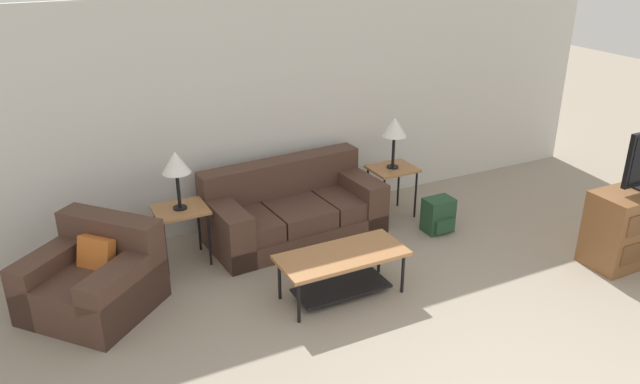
% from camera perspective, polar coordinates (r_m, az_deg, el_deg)
% --- Properties ---
extents(wall_back, '(8.86, 0.06, 2.60)m').
position_cam_1_polar(wall_back, '(7.18, -3.51, 7.58)').
color(wall_back, silver).
rests_on(wall_back, ground_plane).
extents(couch, '(1.98, 1.03, 0.82)m').
position_cam_1_polar(couch, '(6.96, -2.49, -1.76)').
color(couch, '#4C3328').
rests_on(couch, ground_plane).
extents(armchair, '(1.38, 1.38, 0.80)m').
position_cam_1_polar(armchair, '(6.04, -19.94, -7.58)').
color(armchair, '#4C3328').
rests_on(armchair, ground_plane).
extents(coffee_table, '(1.21, 0.54, 0.45)m').
position_cam_1_polar(coffee_table, '(5.84, 2.01, -6.67)').
color(coffee_table, '#A87042').
rests_on(coffee_table, ground_plane).
extents(side_table_left, '(0.53, 0.45, 0.61)m').
position_cam_1_polar(side_table_left, '(6.45, -12.61, -2.05)').
color(side_table_left, '#A87042').
rests_on(side_table_left, ground_plane).
extents(side_table_right, '(0.53, 0.45, 0.61)m').
position_cam_1_polar(side_table_right, '(7.39, 6.62, 1.73)').
color(side_table_right, '#A87042').
rests_on(side_table_right, ground_plane).
extents(table_lamp_left, '(0.28, 0.28, 0.61)m').
position_cam_1_polar(table_lamp_left, '(6.24, -13.05, 2.53)').
color(table_lamp_left, black).
rests_on(table_lamp_left, side_table_left).
extents(table_lamp_right, '(0.28, 0.28, 0.61)m').
position_cam_1_polar(table_lamp_right, '(7.21, 6.82, 5.81)').
color(table_lamp_right, black).
rests_on(table_lamp_right, side_table_right).
extents(tv_console, '(1.18, 0.49, 0.79)m').
position_cam_1_polar(tv_console, '(7.24, 27.19, -2.60)').
color(tv_console, brown).
rests_on(tv_console, ground_plane).
extents(backpack, '(0.33, 0.31, 0.40)m').
position_cam_1_polar(backpack, '(7.22, 10.77, -2.11)').
color(backpack, '#23472D').
rests_on(backpack, ground_plane).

